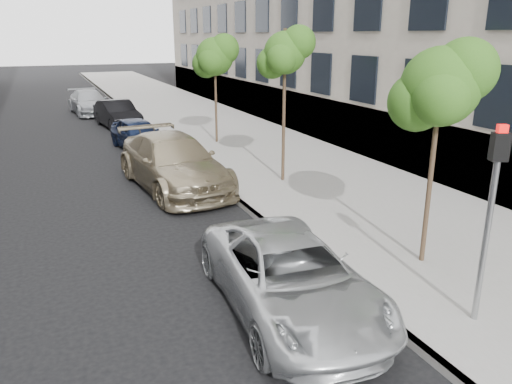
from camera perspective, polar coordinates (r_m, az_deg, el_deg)
ground at (r=8.25m, az=7.84°, el=-16.45°), size 160.00×160.00×0.00m
sidewalk at (r=31.16m, az=-8.31°, el=9.05°), size 6.40×72.00×0.14m
curb at (r=30.52m, az=-14.04°, el=8.53°), size 0.15×72.00×0.14m
tree_near at (r=10.07m, az=20.44°, el=11.24°), size 1.80×1.60×4.42m
tree_mid at (r=15.42m, az=3.41°, el=15.58°), size 1.63×1.43×4.73m
tree_far at (r=21.45m, az=-4.67°, el=15.20°), size 1.86×1.66×4.50m
signal_pole at (r=8.40m, az=25.30°, el=-1.15°), size 0.29×0.26×3.21m
minivan at (r=8.64m, az=3.93°, el=-9.61°), size 2.49×4.84×1.31m
suv at (r=15.63m, az=-9.41°, el=3.35°), size 2.86×5.83×1.63m
sedan_blue at (r=21.38m, az=-13.35°, el=6.46°), size 2.01×3.96×1.29m
sedan_black at (r=26.79m, az=-15.55°, el=8.56°), size 2.03×4.35×1.38m
sedan_rear at (r=32.06m, az=-18.53°, el=9.69°), size 2.36×4.93×1.39m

